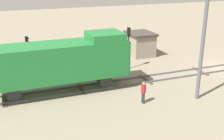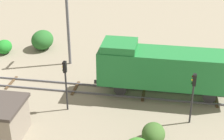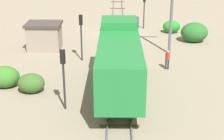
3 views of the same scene
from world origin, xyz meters
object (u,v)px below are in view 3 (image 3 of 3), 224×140
Objects in this scene: locomotive at (119,58)px; worker_by_signal at (167,58)px; catenary_mast at (173,6)px; worker_near_track at (137,21)px; relay_hut at (44,36)px; traffic_signal_far at (63,69)px; traffic_signal_near at (144,5)px; traffic_signal_mid at (81,29)px.

locomotive is 6.91m from worker_by_signal.
worker_by_signal is 0.19× the size of catenary_mast.
relay_hut is (9.90, 8.60, 0.40)m from worker_near_track.
relay_hut is at bearing -178.72° from worker_by_signal.
traffic_signal_near is at bearing -107.35° from traffic_signal_far.
traffic_signal_far is at bearing -109.38° from worker_by_signal.
traffic_signal_mid is at bearing 61.38° from traffic_signal_near.
locomotive reaches higher than relay_hut.
traffic_signal_far is at bearing 106.62° from relay_hut.
traffic_signal_mid is 9.67m from traffic_signal_far.
traffic_signal_far is 1.18× the size of relay_hut.
traffic_signal_far reaches higher than worker_by_signal.
traffic_signal_far reaches higher than relay_hut.
traffic_signal_mid is (6.60, 12.10, 0.04)m from traffic_signal_near.
catenary_mast is (-0.86, -4.34, 3.69)m from worker_by_signal.
traffic_signal_far is 22.57m from worker_near_track.
traffic_signal_near is 0.48× the size of catenary_mast.
traffic_signal_mid is 2.52× the size of worker_by_signal.
traffic_signal_near is 2.48× the size of worker_by_signal.
traffic_signal_far is (0.20, 9.67, -0.10)m from traffic_signal_mid.
locomotive reaches higher than traffic_signal_mid.
traffic_signal_near is at bearing -99.33° from locomotive.
relay_hut is (12.56, -1.25, -3.30)m from catenary_mast.
locomotive is 19.61m from worker_near_track.
traffic_signal_mid is at bearing -91.19° from traffic_signal_far.
relay_hut is at bearing -39.68° from traffic_signal_mid.
worker_by_signal is at bearing 35.54° from worker_near_track.
relay_hut is (3.90, -13.07, -1.48)m from traffic_signal_far.
catenary_mast is at bearing 43.40° from worker_near_track.
traffic_signal_far is at bearing 72.65° from traffic_signal_near.
worker_near_track is at bearing -105.47° from traffic_signal_far.
worker_by_signal is 12.97m from relay_hut.
traffic_signal_far is at bearing 12.84° from worker_near_track.
traffic_signal_mid reaches higher than traffic_signal_far.
traffic_signal_mid is 13.48m from worker_near_track.
catenary_mast is 2.54× the size of relay_hut.
traffic_signal_mid reaches higher than traffic_signal_near.
traffic_signal_far is 2.43× the size of worker_by_signal.
catenary_mast reaches higher than relay_hut.
locomotive is 2.81× the size of traffic_signal_far.
catenary_mast is at bearing -165.71° from traffic_signal_mid.
locomotive reaches higher than traffic_signal_far.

